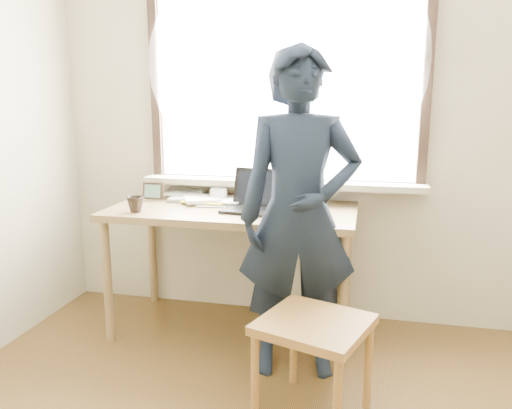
% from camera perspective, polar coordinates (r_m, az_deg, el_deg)
% --- Properties ---
extents(room_shell, '(3.52, 4.02, 2.61)m').
position_cam_1_polar(room_shell, '(1.54, -1.56, 18.17)').
color(room_shell, beige).
rests_on(room_shell, ground).
extents(desk, '(1.51, 0.76, 0.81)m').
position_cam_1_polar(desk, '(3.11, -2.67, -1.87)').
color(desk, olive).
rests_on(desk, ground).
extents(laptop, '(0.39, 0.33, 0.24)m').
position_cam_1_polar(laptop, '(3.01, 0.11, 0.44)').
color(laptop, black).
rests_on(laptop, desk).
extents(mug_white, '(0.16, 0.16, 0.09)m').
position_cam_1_polar(mug_white, '(3.28, -4.29, 1.12)').
color(mug_white, white).
rests_on(mug_white, desk).
extents(mug_dark, '(0.10, 0.10, 0.09)m').
position_cam_1_polar(mug_dark, '(3.04, -13.62, 0.01)').
color(mug_dark, black).
rests_on(mug_dark, desk).
extents(mouse, '(0.09, 0.06, 0.03)m').
position_cam_1_polar(mouse, '(2.91, 4.62, -0.84)').
color(mouse, black).
rests_on(mouse, desk).
extents(desk_clutter, '(0.68, 0.52, 0.04)m').
position_cam_1_polar(desk_clutter, '(3.33, -5.55, 0.84)').
color(desk_clutter, white).
rests_on(desk_clutter, desk).
extents(book_a, '(0.24, 0.30, 0.03)m').
position_cam_1_polar(book_a, '(3.41, -9.52, 0.87)').
color(book_a, white).
rests_on(book_a, desk).
extents(book_b, '(0.29, 0.29, 0.02)m').
position_cam_1_polar(book_b, '(3.30, 4.64, 0.55)').
color(book_b, white).
rests_on(book_b, desk).
extents(picture_frame, '(0.14, 0.02, 0.11)m').
position_cam_1_polar(picture_frame, '(3.37, -11.67, 1.37)').
color(picture_frame, black).
rests_on(picture_frame, desk).
extents(work_chair, '(0.59, 0.57, 0.48)m').
position_cam_1_polar(work_chair, '(2.39, 6.64, -14.62)').
color(work_chair, '#A07134').
rests_on(work_chair, ground).
extents(person, '(0.71, 0.54, 1.74)m').
position_cam_1_polar(person, '(2.62, 4.95, -1.26)').
color(person, black).
rests_on(person, ground).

